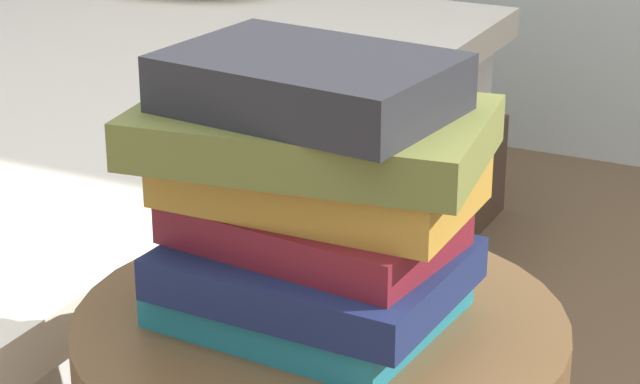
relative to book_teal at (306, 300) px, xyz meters
The scene contains 6 objects.
book_teal is the anchor object (origin of this frame).
book_navy 0.04m from the book_teal, 25.92° to the right, with size 0.25×0.19×0.04m, color #19234C.
book_maroon 0.07m from the book_teal, 58.19° to the left, with size 0.24×0.15×0.04m, color maroon.
book_ochre 0.11m from the book_teal, 66.81° to the left, with size 0.26×0.15×0.04m, color #B7842D.
book_olive 0.16m from the book_teal, 82.14° to the left, with size 0.29×0.19×0.04m, color olive.
book_charcoal 0.20m from the book_teal, 78.37° to the left, with size 0.23×0.16×0.05m, color #28282D.
Camera 1 is at (0.44, -0.87, 1.02)m, focal length 68.21 mm.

